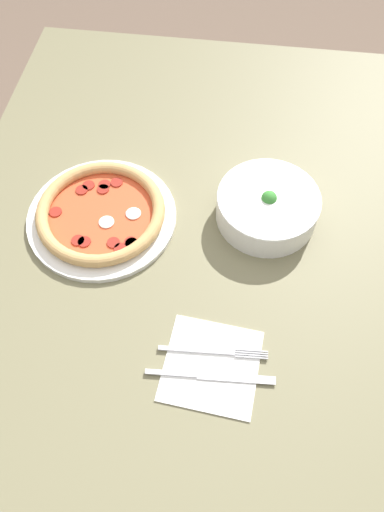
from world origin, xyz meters
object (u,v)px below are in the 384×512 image
at_px(pizza, 101,214).
at_px(knife, 204,376).
at_px(fork, 212,351).
at_px(bowl, 267,206).

height_order(pizza, knife, pizza).
xyz_separation_m(fork, knife, (0.05, -0.01, -0.00)).
bearing_deg(pizza, fork, 44.46).
bearing_deg(pizza, knife, 39.09).
distance_m(fork, knife, 0.05).
height_order(pizza, bowl, bowl).
bearing_deg(bowl, pizza, -81.58).
bearing_deg(bowl, knife, -13.43).
bearing_deg(fork, bowl, 72.78).
xyz_separation_m(pizza, knife, (0.31, 0.25, -0.01)).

